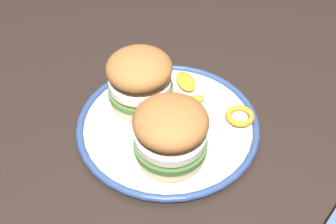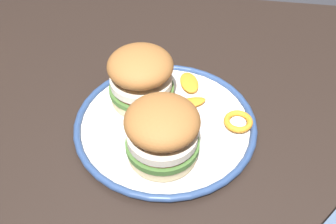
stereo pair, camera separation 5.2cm
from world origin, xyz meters
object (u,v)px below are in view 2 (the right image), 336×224
(sandwich_half_left, at_px, (165,132))
(sandwich_half_right, at_px, (144,77))
(dining_table, at_px, (207,164))
(dinner_plate, at_px, (168,125))

(sandwich_half_left, relative_size, sandwich_half_right, 1.00)
(dining_table, height_order, dinner_plate, dinner_plate)
(dinner_plate, bearing_deg, sandwich_half_left, -84.84)
(dining_table, distance_m, sandwich_half_right, 0.21)
(sandwich_half_left, bearing_deg, dining_table, 46.67)
(dinner_plate, distance_m, sandwich_half_left, 0.09)
(sandwich_half_left, bearing_deg, sandwich_half_right, 114.93)
(sandwich_half_right, bearing_deg, dinner_plate, -45.29)
(dining_table, bearing_deg, sandwich_half_right, 158.01)
(sandwich_half_right, bearing_deg, sandwich_half_left, -65.07)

